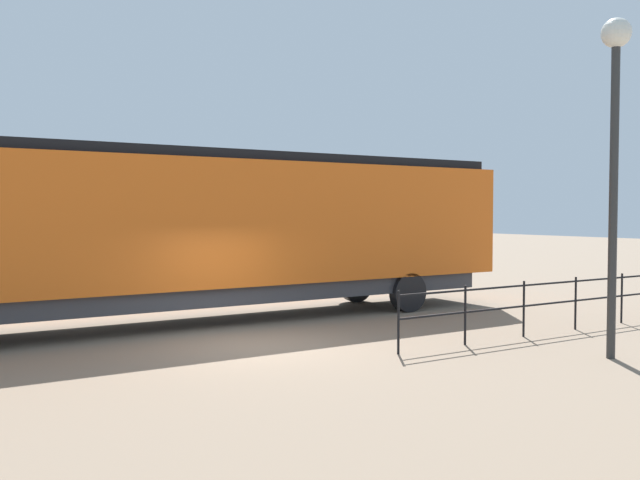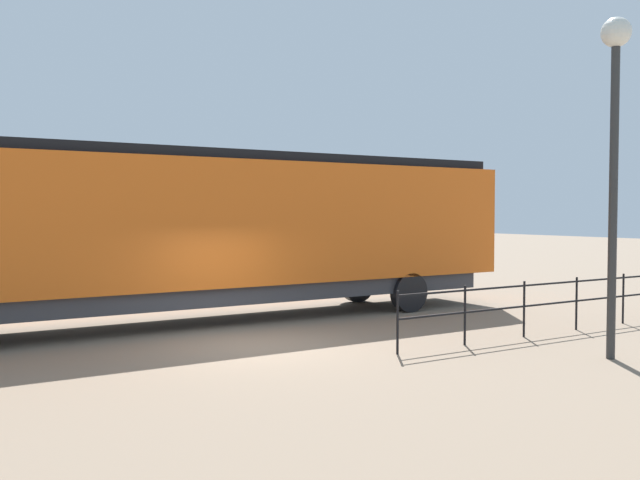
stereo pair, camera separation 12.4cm
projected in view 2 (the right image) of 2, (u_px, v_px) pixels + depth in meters
name	position (u px, v px, depth m)	size (l,w,h in m)	color
ground_plane	(253.00, 346.00, 14.33)	(120.00, 120.00, 0.00)	#84705B
locomotive	(226.00, 228.00, 17.60)	(2.84, 17.51, 4.31)	orange
lamp_post	(615.00, 112.00, 12.91)	(0.56, 0.56, 6.44)	#2D2D2D
platform_fence	(577.00, 296.00, 16.28)	(0.05, 10.76, 1.26)	black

